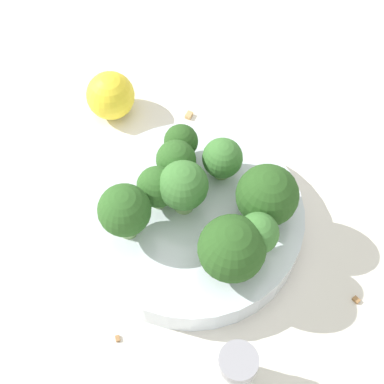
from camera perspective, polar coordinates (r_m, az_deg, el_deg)
name	(u,v)px	position (r m, az deg, el deg)	size (l,w,h in m)	color
ground_plane	(192,226)	(0.52, 0.00, -3.68)	(3.00, 3.00, 0.00)	silver
bowl	(192,218)	(0.51, 0.00, -2.82)	(0.21, 0.21, 0.03)	silver
broccoli_floret_0	(222,159)	(0.49, 3.26, 3.56)	(0.04, 0.04, 0.04)	#8EB770
broccoli_floret_1	(183,187)	(0.47, -0.93, 0.57)	(0.04, 0.04, 0.06)	#84AD66
broccoli_floret_2	(124,211)	(0.45, -7.22, -1.99)	(0.05, 0.05, 0.06)	#84AD66
broccoli_floret_3	(171,163)	(0.49, -2.22, 3.13)	(0.04, 0.04, 0.05)	#7A9E5B
broccoli_floret_4	(258,234)	(0.45, 7.02, -4.52)	(0.04, 0.04, 0.05)	#8EB770
broccoli_floret_5	(232,249)	(0.44, 4.27, -6.07)	(0.06, 0.06, 0.06)	#8EB770
broccoli_floret_6	(157,187)	(0.48, -3.71, 0.48)	(0.04, 0.04, 0.05)	#8EB770
broccoli_floret_7	(267,196)	(0.47, 8.02, -0.39)	(0.06, 0.06, 0.06)	#84AD66
broccoli_floret_8	(181,142)	(0.51, -1.18, 5.36)	(0.03, 0.03, 0.04)	#8EB770
pepper_shaker	(236,369)	(0.44, 4.75, -18.30)	(0.03, 0.03, 0.06)	silver
lemon_wedge	(111,96)	(0.59, -8.68, 10.13)	(0.05, 0.05, 0.05)	yellow
almond_crumb_0	(117,338)	(0.48, -7.96, -15.17)	(0.01, 0.00, 0.01)	olive
almond_crumb_1	(357,299)	(0.51, 17.16, -10.87)	(0.01, 0.00, 0.01)	olive
almond_crumb_2	(189,114)	(0.60, -0.33, 8.33)	(0.01, 0.01, 0.01)	tan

